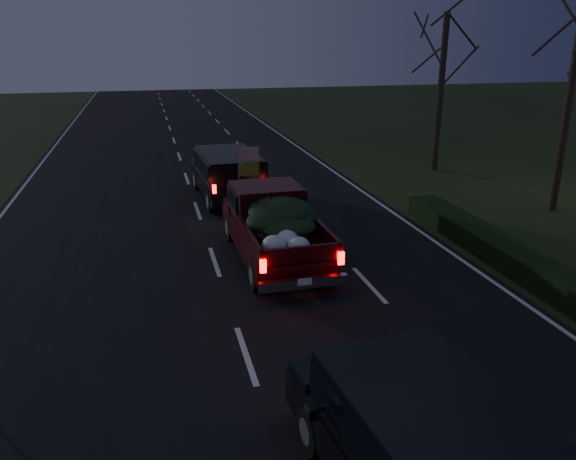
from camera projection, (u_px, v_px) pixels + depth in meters
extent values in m
plane|color=black|center=(246.00, 356.00, 11.07)|extent=(120.00, 120.00, 0.00)
cube|color=black|center=(246.00, 355.00, 11.06)|extent=(14.00, 120.00, 0.02)
cube|color=black|center=(505.00, 253.00, 15.52)|extent=(1.00, 10.00, 0.60)
cylinder|color=black|center=(571.00, 90.00, 18.98)|extent=(0.28, 0.28, 8.50)
cylinder|color=black|center=(440.00, 94.00, 25.41)|extent=(0.28, 0.28, 7.00)
cube|color=#3E080C|center=(274.00, 237.00, 15.78)|extent=(2.18, 5.28, 0.58)
cube|color=#3E080C|center=(266.00, 201.00, 16.39)|extent=(1.97, 1.71, 0.95)
cube|color=black|center=(266.00, 197.00, 16.35)|extent=(2.07, 1.61, 0.58)
cube|color=#3E080C|center=(286.00, 242.00, 14.43)|extent=(1.99, 2.97, 0.06)
ellipsoid|color=black|center=(283.00, 219.00, 14.77)|extent=(1.71, 1.91, 0.63)
cylinder|color=gray|center=(239.00, 186.00, 15.05)|extent=(0.03, 0.03, 2.10)
cube|color=red|center=(249.00, 154.00, 14.84)|extent=(0.55, 0.03, 0.36)
cube|color=gold|center=(249.00, 169.00, 14.97)|extent=(0.55, 0.03, 0.36)
cube|color=black|center=(228.00, 181.00, 21.71)|extent=(2.41, 5.25, 0.64)
cube|color=black|center=(229.00, 164.00, 21.24)|extent=(2.21, 3.85, 0.86)
cube|color=black|center=(228.00, 162.00, 21.21)|extent=(2.31, 3.75, 0.51)
cube|color=black|center=(445.00, 443.00, 6.70)|extent=(2.31, 3.83, 0.84)
cube|color=black|center=(445.00, 437.00, 6.67)|extent=(2.40, 3.73, 0.50)
cube|color=black|center=(311.00, 411.00, 7.47)|extent=(0.13, 0.24, 0.17)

